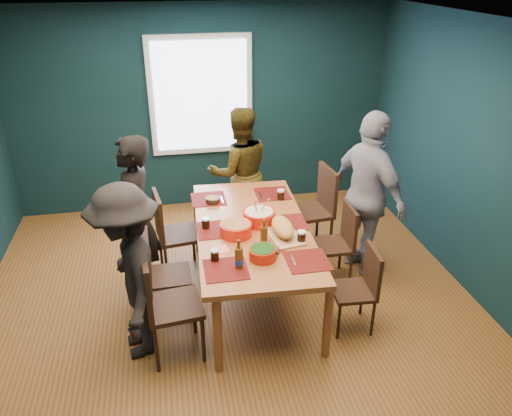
# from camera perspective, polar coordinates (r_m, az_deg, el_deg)

# --- Properties ---
(room) EXTENTS (5.01, 5.01, 2.71)m
(room) POSITION_cam_1_polar(r_m,az_deg,el_deg) (4.68, -3.79, 4.17)
(room) COLOR olive
(room) RESTS_ON ground
(dining_table) EXTENTS (1.18, 2.20, 0.82)m
(dining_table) POSITION_cam_1_polar(r_m,az_deg,el_deg) (4.89, -0.43, -2.93)
(dining_table) COLOR #A85A32
(dining_table) RESTS_ON floor
(chair_left_far) EXTENTS (0.50, 0.50, 0.97)m
(chair_left_far) POSITION_cam_1_polar(r_m,az_deg,el_deg) (5.42, -9.83, -2.30)
(chair_left_far) COLOR black
(chair_left_far) RESTS_ON floor
(chair_left_mid) EXTENTS (0.41, 0.41, 0.90)m
(chair_left_mid) POSITION_cam_1_polar(r_m,az_deg,el_deg) (4.83, -10.94, -6.89)
(chair_left_mid) COLOR black
(chair_left_mid) RESTS_ON floor
(chair_left_near) EXTENTS (0.51, 0.51, 1.02)m
(chair_left_near) POSITION_cam_1_polar(r_m,az_deg,el_deg) (4.33, -10.72, -10.15)
(chair_left_near) COLOR black
(chair_left_near) RESTS_ON floor
(chair_right_far) EXTENTS (0.51, 0.51, 1.03)m
(chair_right_far) POSITION_cam_1_polar(r_m,az_deg,el_deg) (5.86, 7.08, 0.55)
(chair_right_far) COLOR black
(chair_right_far) RESTS_ON floor
(chair_right_mid) EXTENTS (0.39, 0.39, 0.86)m
(chair_right_mid) POSITION_cam_1_polar(r_m,az_deg,el_deg) (5.37, 9.57, -3.39)
(chair_right_mid) COLOR black
(chair_right_mid) RESTS_ON floor
(chair_right_near) EXTENTS (0.40, 0.40, 0.83)m
(chair_right_near) POSITION_cam_1_polar(r_m,az_deg,el_deg) (4.73, 11.99, -8.40)
(chair_right_near) COLOR black
(chair_right_near) RESTS_ON floor
(person_far_left) EXTENTS (0.49, 0.67, 1.73)m
(person_far_left) POSITION_cam_1_polar(r_m,az_deg,el_deg) (5.00, -13.60, -1.43)
(person_far_left) COLOR black
(person_far_left) RESTS_ON floor
(person_back) EXTENTS (0.83, 0.67, 1.62)m
(person_back) POSITION_cam_1_polar(r_m,az_deg,el_deg) (6.12, -1.85, 4.10)
(person_back) COLOR black
(person_back) RESTS_ON floor
(person_right) EXTENTS (0.76, 1.15, 1.82)m
(person_right) POSITION_cam_1_polar(r_m,az_deg,el_deg) (5.41, 12.72, 1.42)
(person_right) COLOR white
(person_right) RESTS_ON floor
(person_near_left) EXTENTS (0.74, 1.11, 1.60)m
(person_near_left) POSITION_cam_1_polar(r_m,az_deg,el_deg) (4.32, -14.31, -7.27)
(person_near_left) COLOR black
(person_near_left) RESTS_ON floor
(bowl_salad) EXTENTS (0.30, 0.30, 0.12)m
(bowl_salad) POSITION_cam_1_polar(r_m,az_deg,el_deg) (4.68, -2.29, -2.40)
(bowl_salad) COLOR red
(bowl_salad) RESTS_ON dining_table
(bowl_dumpling) EXTENTS (0.32, 0.32, 0.29)m
(bowl_dumpling) POSITION_cam_1_polar(r_m,az_deg,el_deg) (4.89, 0.35, -0.98)
(bowl_dumpling) COLOR red
(bowl_dumpling) RESTS_ON dining_table
(bowl_herbs) EXTENTS (0.24, 0.24, 0.11)m
(bowl_herbs) POSITION_cam_1_polar(r_m,az_deg,el_deg) (4.33, 0.76, -5.17)
(bowl_herbs) COLOR red
(bowl_herbs) RESTS_ON dining_table
(cutting_board) EXTENTS (0.36, 0.67, 0.15)m
(cutting_board) POSITION_cam_1_polar(r_m,az_deg,el_deg) (4.69, 3.04, -2.38)
(cutting_board) COLOR tan
(cutting_board) RESTS_ON dining_table
(small_bowl) EXTENTS (0.15, 0.15, 0.06)m
(small_bowl) POSITION_cam_1_polar(r_m,az_deg,el_deg) (5.34, -4.98, 0.93)
(small_bowl) COLOR black
(small_bowl) RESTS_ON dining_table
(beer_bottle_a) EXTENTS (0.07, 0.07, 0.27)m
(beer_bottle_a) POSITION_cam_1_polar(r_m,az_deg,el_deg) (4.18, -1.96, -5.74)
(beer_bottle_a) COLOR #4E300D
(beer_bottle_a) RESTS_ON dining_table
(beer_bottle_b) EXTENTS (0.07, 0.07, 0.26)m
(beer_bottle_b) POSITION_cam_1_polar(r_m,az_deg,el_deg) (4.50, 0.92, -3.14)
(beer_bottle_b) COLOR #4E300D
(beer_bottle_b) RESTS_ON dining_table
(cola_glass_a) EXTENTS (0.08, 0.08, 0.11)m
(cola_glass_a) POSITION_cam_1_polar(r_m,az_deg,el_deg) (4.31, -4.74, -5.34)
(cola_glass_a) COLOR black
(cola_glass_a) RESTS_ON dining_table
(cola_glass_b) EXTENTS (0.08, 0.08, 0.11)m
(cola_glass_b) POSITION_cam_1_polar(r_m,az_deg,el_deg) (4.58, 5.22, -3.24)
(cola_glass_b) COLOR black
(cola_glass_b) RESTS_ON dining_table
(cola_glass_c) EXTENTS (0.08, 0.08, 0.11)m
(cola_glass_c) POSITION_cam_1_polar(r_m,az_deg,el_deg) (5.39, 2.85, 1.58)
(cola_glass_c) COLOR black
(cola_glass_c) RESTS_ON dining_table
(cola_glass_d) EXTENTS (0.08, 0.08, 0.11)m
(cola_glass_d) POSITION_cam_1_polar(r_m,az_deg,el_deg) (4.82, -5.76, -1.69)
(cola_glass_d) COLOR black
(cola_glass_d) RESTS_ON dining_table
(napkin_a) EXTENTS (0.17, 0.17, 0.00)m
(napkin_a) POSITION_cam_1_polar(r_m,az_deg,el_deg) (4.95, 3.10, -1.57)
(napkin_a) COLOR #F37266
(napkin_a) RESTS_ON dining_table
(napkin_b) EXTENTS (0.17, 0.17, 0.00)m
(napkin_b) POSITION_cam_1_polar(r_m,az_deg,el_deg) (4.49, -4.06, -4.75)
(napkin_b) COLOR #F37266
(napkin_b) RESTS_ON dining_table
(napkin_c) EXTENTS (0.15, 0.15, 0.00)m
(napkin_c) POSITION_cam_1_polar(r_m,az_deg,el_deg) (4.35, 5.87, -5.96)
(napkin_c) COLOR #F37266
(napkin_c) RESTS_ON dining_table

